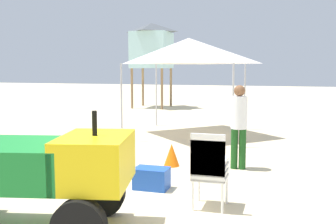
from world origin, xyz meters
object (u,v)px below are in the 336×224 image
(lifeguard_tower, at_px, (152,46))
(cooler_box, at_px, (152,178))
(utility_cart, at_px, (31,168))
(traffic_cone_far, at_px, (172,155))
(stacked_plastic_chairs, at_px, (209,165))
(lifeguard_near_right, at_px, (239,121))
(surfboard_pile, at_px, (61,146))
(popup_canopy, at_px, (189,51))

(lifeguard_tower, relative_size, cooler_box, 7.54)
(utility_cart, height_order, traffic_cone_far, utility_cart)
(stacked_plastic_chairs, xyz_separation_m, lifeguard_near_right, (0.14, 2.39, 0.31))
(stacked_plastic_chairs, bearing_deg, lifeguard_tower, 112.10)
(cooler_box, bearing_deg, stacked_plastic_chairs, -31.57)
(surfboard_pile, height_order, lifeguard_near_right, lifeguard_near_right)
(cooler_box, bearing_deg, lifeguard_tower, 108.89)
(stacked_plastic_chairs, xyz_separation_m, traffic_cone_far, (-1.19, 2.23, -0.42))
(utility_cart, distance_m, surfboard_pile, 4.83)
(utility_cart, relative_size, surfboard_pile, 1.11)
(surfboard_pile, relative_size, traffic_cone_far, 5.33)
(lifeguard_near_right, relative_size, popup_canopy, 0.54)
(stacked_plastic_chairs, height_order, surfboard_pile, stacked_plastic_chairs)
(surfboard_pile, height_order, traffic_cone_far, traffic_cone_far)
(lifeguard_tower, bearing_deg, popup_canopy, -63.52)
(lifeguard_near_right, xyz_separation_m, lifeguard_tower, (-5.61, 11.08, 2.16))
(stacked_plastic_chairs, bearing_deg, surfboard_pile, 145.46)
(traffic_cone_far, distance_m, cooler_box, 1.56)
(popup_canopy, bearing_deg, surfboard_pile, -128.04)
(surfboard_pile, distance_m, lifeguard_tower, 11.07)
(surfboard_pile, distance_m, cooler_box, 3.82)
(utility_cart, relative_size, lifeguard_near_right, 1.64)
(surfboard_pile, xyz_separation_m, cooler_box, (3.11, -2.22, 0.06))
(popup_canopy, distance_m, traffic_cone_far, 4.46)
(surfboard_pile, xyz_separation_m, popup_canopy, (2.45, 3.13, 2.38))
(cooler_box, bearing_deg, surfboard_pile, 144.46)
(stacked_plastic_chairs, height_order, cooler_box, stacked_plastic_chairs)
(utility_cart, xyz_separation_m, lifeguard_near_right, (2.11, 3.72, 0.18))
(utility_cart, xyz_separation_m, traffic_cone_far, (0.77, 3.56, -0.55))
(surfboard_pile, bearing_deg, utility_cart, -62.07)
(stacked_plastic_chairs, bearing_deg, utility_cart, -145.83)
(lifeguard_near_right, bearing_deg, lifeguard_tower, 116.87)
(popup_canopy, relative_size, traffic_cone_far, 6.61)
(cooler_box, bearing_deg, utility_cart, -113.51)
(surfboard_pile, bearing_deg, lifeguard_tower, 96.83)
(traffic_cone_far, xyz_separation_m, cooler_box, (0.10, -1.55, -0.06))
(traffic_cone_far, bearing_deg, popup_canopy, 98.51)
(surfboard_pile, bearing_deg, lifeguard_near_right, -6.63)
(lifeguard_tower, xyz_separation_m, traffic_cone_far, (4.28, -11.25, -2.89))
(utility_cart, relative_size, lifeguard_tower, 0.65)
(lifeguard_tower, relative_size, traffic_cone_far, 9.10)
(utility_cart, bearing_deg, cooler_box, 66.49)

